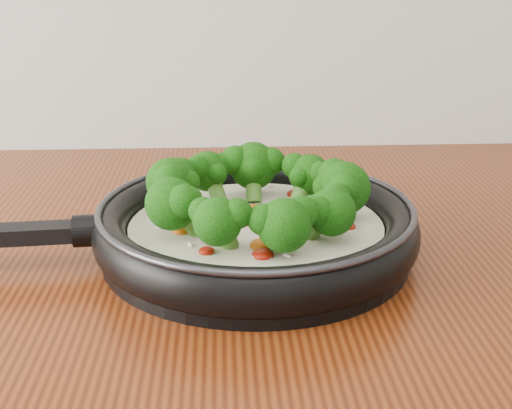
{
  "coord_description": "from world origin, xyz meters",
  "views": [
    {
      "loc": [
        -0.1,
        0.51,
        1.17
      ],
      "look_at": [
        -0.07,
        1.1,
        0.95
      ],
      "focal_mm": 48.1,
      "sensor_mm": 36.0,
      "label": 1
    }
  ],
  "objects": [
    {
      "name": "skillet",
      "position": [
        -0.07,
        1.1,
        0.93
      ],
      "size": [
        0.48,
        0.33,
        0.09
      ],
      "color": "black",
      "rests_on": "counter"
    }
  ]
}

